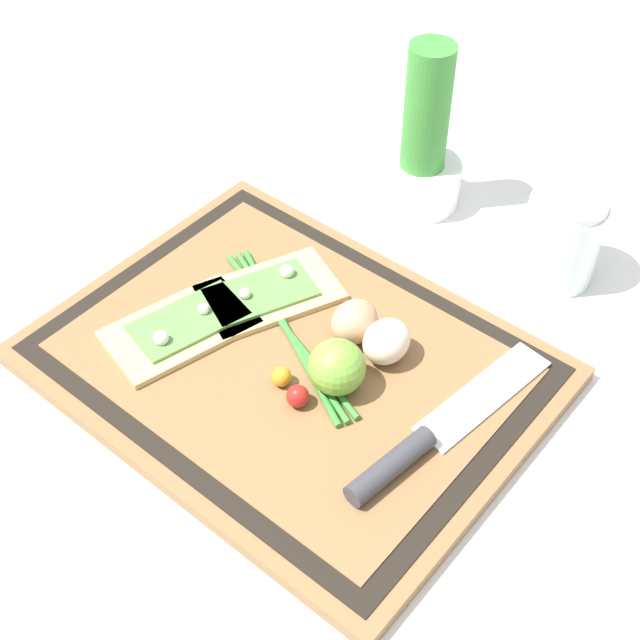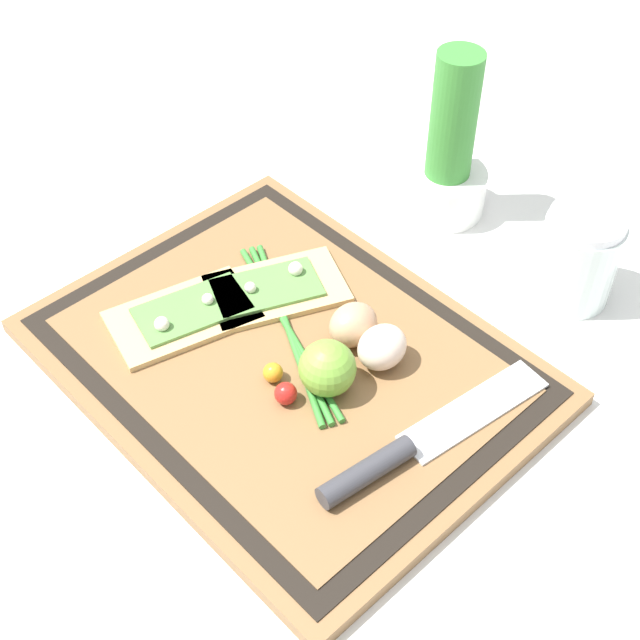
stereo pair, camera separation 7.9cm
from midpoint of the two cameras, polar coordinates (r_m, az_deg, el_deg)
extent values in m
plane|color=silver|center=(0.93, -4.30, -3.29)|extent=(6.00, 6.00, 0.00)
cube|color=brown|center=(0.92, -4.33, -2.95)|extent=(0.50, 0.38, 0.02)
cube|color=black|center=(0.92, -4.36, -2.58)|extent=(0.47, 0.35, 0.00)
cube|color=brown|center=(0.92, -4.36, -2.52)|extent=(0.43, 0.31, 0.00)
cube|color=tan|center=(0.95, -11.32, -0.65)|extent=(0.13, 0.17, 0.01)
cube|color=#568942|center=(0.95, -10.76, -0.13)|extent=(0.09, 0.13, 0.00)
sphere|color=silver|center=(0.93, -12.53, -1.23)|extent=(0.02, 0.02, 0.02)
sphere|color=silver|center=(0.95, -9.81, 0.60)|extent=(0.01, 0.01, 0.01)
cube|color=tan|center=(0.98, -5.52, 1.64)|extent=(0.14, 0.17, 0.01)
cube|color=#568942|center=(0.97, -6.14, 1.67)|extent=(0.10, 0.13, 0.00)
sphere|color=silver|center=(0.98, -4.43, 3.04)|extent=(0.02, 0.02, 0.02)
sphere|color=silver|center=(0.96, -7.19, 1.58)|extent=(0.01, 0.01, 0.01)
cube|color=silver|center=(0.89, 7.95, -4.92)|extent=(0.06, 0.17, 0.00)
cylinder|color=#38383D|center=(0.82, 1.78, -9.44)|extent=(0.03, 0.10, 0.02)
ellipsoid|color=tan|center=(0.92, -0.24, -0.22)|extent=(0.05, 0.05, 0.05)
ellipsoid|color=beige|center=(0.90, 1.78, -1.49)|extent=(0.05, 0.05, 0.05)
sphere|color=#70A838|center=(0.86, -1.65, -3.27)|extent=(0.06, 0.06, 0.06)
sphere|color=red|center=(0.87, -4.05, -5.00)|extent=(0.02, 0.02, 0.02)
sphere|color=orange|center=(0.89, -5.05, -3.74)|extent=(0.02, 0.02, 0.02)
cylinder|color=#388433|center=(0.94, -4.46, -0.83)|extent=(0.24, 0.13, 0.01)
cylinder|color=#388433|center=(0.94, -4.46, -0.83)|extent=(0.25, 0.12, 0.01)
cylinder|color=#388433|center=(0.94, -4.46, -0.83)|extent=(0.26, 0.10, 0.01)
cylinder|color=white|center=(1.12, 4.40, 8.69)|extent=(0.10, 0.10, 0.06)
cylinder|color=#388433|center=(1.07, 4.68, 12.67)|extent=(0.05, 0.05, 0.19)
cylinder|color=silver|center=(1.02, 13.05, 4.91)|extent=(0.09, 0.09, 0.10)
cylinder|color=#B73323|center=(1.04, 12.78, 3.63)|extent=(0.08, 0.08, 0.04)
cylinder|color=silver|center=(0.99, 13.58, 7.35)|extent=(0.08, 0.08, 0.01)
camera|label=1|loc=(0.04, -92.43, -2.49)|focal=50.00mm
camera|label=2|loc=(0.04, 87.57, 2.49)|focal=50.00mm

